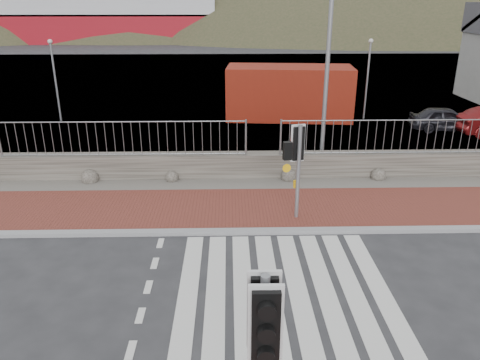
{
  "coord_description": "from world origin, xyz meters",
  "views": [
    {
      "loc": [
        -1.18,
        -8.35,
        5.96
      ],
      "look_at": [
        -0.9,
        3.0,
        1.56
      ],
      "focal_mm": 35.0,
      "sensor_mm": 36.0,
      "label": 1
    }
  ],
  "objects_px": {
    "traffic_signal_far": "(298,152)",
    "streetlight": "(334,32)",
    "traffic_signal_near": "(264,333)",
    "car_a": "(446,119)",
    "ferry": "(73,3)",
    "shipping_container": "(289,93)"
  },
  "relations": [
    {
      "from": "traffic_signal_far",
      "to": "ferry",
      "type": "bearing_deg",
      "value": -82.75
    },
    {
      "from": "traffic_signal_far",
      "to": "shipping_container",
      "type": "xyz_separation_m",
      "value": [
        1.31,
        12.45,
        -0.68
      ]
    },
    {
      "from": "traffic_signal_near",
      "to": "shipping_container",
      "type": "height_order",
      "value": "traffic_signal_near"
    },
    {
      "from": "streetlight",
      "to": "shipping_container",
      "type": "xyz_separation_m",
      "value": [
        -0.38,
        8.23,
        -3.58
      ]
    },
    {
      "from": "car_a",
      "to": "traffic_signal_near",
      "type": "bearing_deg",
      "value": 155.81
    },
    {
      "from": "ferry",
      "to": "traffic_signal_near",
      "type": "distance_m",
      "value": 75.53
    },
    {
      "from": "ferry",
      "to": "traffic_signal_far",
      "type": "distance_m",
      "value": 68.98
    },
    {
      "from": "streetlight",
      "to": "car_a",
      "type": "distance_m",
      "value": 9.77
    },
    {
      "from": "shipping_container",
      "to": "traffic_signal_near",
      "type": "bearing_deg",
      "value": -92.81
    },
    {
      "from": "traffic_signal_far",
      "to": "streetlight",
      "type": "relative_size",
      "value": 0.32
    },
    {
      "from": "ferry",
      "to": "traffic_signal_far",
      "type": "bearing_deg",
      "value": -68.4
    },
    {
      "from": "shipping_container",
      "to": "car_a",
      "type": "bearing_deg",
      "value": -16.22
    },
    {
      "from": "traffic_signal_near",
      "to": "streetlight",
      "type": "distance_m",
      "value": 12.48
    },
    {
      "from": "traffic_signal_far",
      "to": "streetlight",
      "type": "xyz_separation_m",
      "value": [
        1.69,
        4.22,
        2.9
      ]
    },
    {
      "from": "traffic_signal_near",
      "to": "traffic_signal_far",
      "type": "bearing_deg",
      "value": 79.26
    },
    {
      "from": "streetlight",
      "to": "car_a",
      "type": "xyz_separation_m",
      "value": [
        6.88,
        5.39,
        -4.36
      ]
    },
    {
      "from": "ferry",
      "to": "traffic_signal_near",
      "type": "height_order",
      "value": "ferry"
    },
    {
      "from": "ferry",
      "to": "streetlight",
      "type": "bearing_deg",
      "value": -65.68
    },
    {
      "from": "streetlight",
      "to": "shipping_container",
      "type": "bearing_deg",
      "value": 106.69
    },
    {
      "from": "traffic_signal_far",
      "to": "streetlight",
      "type": "distance_m",
      "value": 5.39
    },
    {
      "from": "traffic_signal_near",
      "to": "car_a",
      "type": "bearing_deg",
      "value": 59.99
    },
    {
      "from": "ferry",
      "to": "car_a",
      "type": "distance_m",
      "value": 64.33
    }
  ]
}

